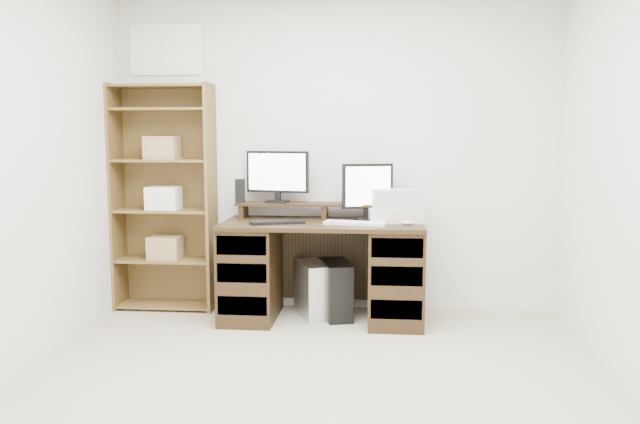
# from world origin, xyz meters

# --- Properties ---
(room) EXTENTS (3.54, 4.04, 2.54)m
(room) POSITION_xyz_m (-0.00, 0.00, 1.25)
(room) COLOR #B1A88B
(room) RESTS_ON ground
(desk) EXTENTS (1.50, 0.70, 0.75)m
(desk) POSITION_xyz_m (-0.06, 1.64, 0.39)
(desk) COLOR black
(desk) RESTS_ON ground
(riser_shelf) EXTENTS (1.40, 0.22, 0.12)m
(riser_shelf) POSITION_xyz_m (-0.06, 1.85, 0.84)
(riser_shelf) COLOR black
(riser_shelf) RESTS_ON desk
(monitor_wide) EXTENTS (0.51, 0.17, 0.40)m
(monitor_wide) POSITION_xyz_m (-0.44, 1.86, 1.10)
(monitor_wide) COLOR black
(monitor_wide) RESTS_ON riser_shelf
(monitor_small) EXTENTS (0.39, 0.20, 0.43)m
(monitor_small) POSITION_xyz_m (0.27, 1.77, 0.99)
(monitor_small) COLOR black
(monitor_small) RESTS_ON desk
(speaker) EXTENTS (0.09, 0.09, 0.19)m
(speaker) POSITION_xyz_m (-0.73, 1.82, 0.96)
(speaker) COLOR black
(speaker) RESTS_ON riser_shelf
(keyboard_black) EXTENTS (0.42, 0.25, 0.02)m
(keyboard_black) POSITION_xyz_m (-0.38, 1.51, 0.76)
(keyboard_black) COLOR black
(keyboard_black) RESTS_ON desk
(keyboard_white) EXTENTS (0.47, 0.23, 0.02)m
(keyboard_white) POSITION_xyz_m (0.19, 1.52, 0.76)
(keyboard_white) COLOR silver
(keyboard_white) RESTS_ON desk
(mouse) EXTENTS (0.09, 0.07, 0.03)m
(mouse) POSITION_xyz_m (0.57, 1.54, 0.77)
(mouse) COLOR silver
(mouse) RESTS_ON desk
(printer) EXTENTS (0.42, 0.33, 0.10)m
(printer) POSITION_xyz_m (0.48, 1.70, 0.80)
(printer) COLOR beige
(printer) RESTS_ON desk
(basket) EXTENTS (0.36, 0.27, 0.14)m
(basket) POSITION_xyz_m (0.48, 1.70, 0.92)
(basket) COLOR #A3A9AE
(basket) RESTS_ON printer
(tower_silver) EXTENTS (0.34, 0.46, 0.42)m
(tower_silver) POSITION_xyz_m (-0.14, 1.71, 0.21)
(tower_silver) COLOR silver
(tower_silver) RESTS_ON ground
(tower_black) EXTENTS (0.28, 0.46, 0.43)m
(tower_black) POSITION_xyz_m (0.04, 1.71, 0.22)
(tower_black) COLOR black
(tower_black) RESTS_ON ground
(bookshelf) EXTENTS (0.80, 0.30, 1.80)m
(bookshelf) POSITION_xyz_m (-1.35, 1.86, 0.92)
(bookshelf) COLOR brown
(bookshelf) RESTS_ON ground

